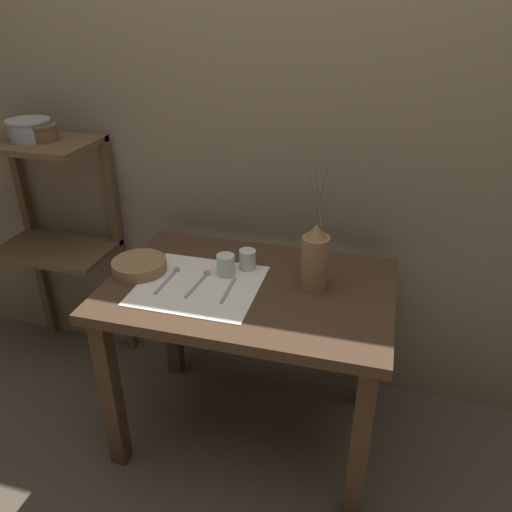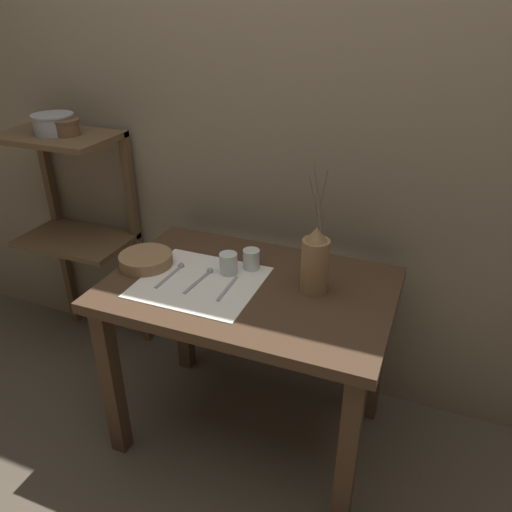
{
  "view_description": "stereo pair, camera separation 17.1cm",
  "coord_description": "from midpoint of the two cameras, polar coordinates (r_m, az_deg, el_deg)",
  "views": [
    {
      "loc": [
        0.42,
        -1.46,
        1.64
      ],
      "look_at": [
        0.03,
        0.0,
        0.84
      ],
      "focal_mm": 35.0,
      "sensor_mm": 36.0,
      "label": 1
    },
    {
      "loc": [
        0.58,
        -1.41,
        1.64
      ],
      "look_at": [
        0.03,
        0.0,
        0.84
      ],
      "focal_mm": 35.0,
      "sensor_mm": 36.0,
      "label": 2
    }
  ],
  "objects": [
    {
      "name": "glass_tumbler_far",
      "position": [
        1.86,
        -3.61,
        -0.47
      ],
      "size": [
        0.06,
        0.06,
        0.08
      ],
      "color": "silver",
      "rests_on": "wooden_table"
    },
    {
      "name": "metal_pot_small",
      "position": [
        2.25,
        -25.23,
        12.67
      ],
      "size": [
        0.11,
        0.11,
        0.07
      ],
      "color": "brown",
      "rests_on": "wooden_shelf_unit"
    },
    {
      "name": "wooden_table",
      "position": [
        1.84,
        -3.48,
        -6.43
      ],
      "size": [
        1.02,
        0.67,
        0.72
      ],
      "color": "#422D1E",
      "rests_on": "ground_plane"
    },
    {
      "name": "ground_plane",
      "position": [
        2.23,
        -3.01,
        -19.27
      ],
      "size": [
        12.0,
        12.0,
        0.0
      ],
      "primitive_type": "plane",
      "color": "brown"
    },
    {
      "name": "wooden_shelf_unit",
      "position": [
        2.42,
        -24.02,
        4.46
      ],
      "size": [
        0.51,
        0.32,
        1.11
      ],
      "color": "brown",
      "rests_on": "ground_plane"
    },
    {
      "name": "spoon_outer",
      "position": [
        1.87,
        -12.12,
        -2.12
      ],
      "size": [
        0.03,
        0.18,
        0.02
      ],
      "color": "#939399",
      "rests_on": "wooden_table"
    },
    {
      "name": "fork_outer",
      "position": [
        1.74,
        -6.01,
        -3.98
      ],
      "size": [
        0.02,
        0.17,
        0.0
      ],
      "color": "#939399",
      "rests_on": "wooden_table"
    },
    {
      "name": "spoon_inner",
      "position": [
        1.82,
        -8.76,
        -2.56
      ],
      "size": [
        0.03,
        0.18,
        0.02
      ],
      "color": "#939399",
      "rests_on": "wooden_table"
    },
    {
      "name": "pitcher_with_flowers",
      "position": [
        1.71,
        3.92,
        -0.36
      ],
      "size": [
        0.1,
        0.1,
        0.46
      ],
      "color": "olive",
      "rests_on": "wooden_table"
    },
    {
      "name": "stone_wall_back",
      "position": [
        1.99,
        0.16,
        15.26
      ],
      "size": [
        7.0,
        0.06,
        2.4
      ],
      "color": "#7A6B56",
      "rests_on": "ground_plane"
    },
    {
      "name": "metal_pot_large",
      "position": [
        2.28,
        -26.53,
        12.85
      ],
      "size": [
        0.17,
        0.17,
        0.08
      ],
      "color": "#939399",
      "rests_on": "wooden_shelf_unit"
    },
    {
      "name": "wooden_bowl",
      "position": [
        1.92,
        -15.69,
        -1.17
      ],
      "size": [
        0.2,
        0.2,
        0.05
      ],
      "color": "#8E6B47",
      "rests_on": "wooden_table"
    },
    {
      "name": "glass_tumbler_near",
      "position": [
        1.82,
        -6.17,
        -1.11
      ],
      "size": [
        0.07,
        0.07,
        0.08
      ],
      "color": "silver",
      "rests_on": "wooden_table"
    },
    {
      "name": "linen_cloth",
      "position": [
        1.79,
        -9.29,
        -3.39
      ],
      "size": [
        0.43,
        0.39,
        0.0
      ],
      "color": "white",
      "rests_on": "wooden_table"
    }
  ]
}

